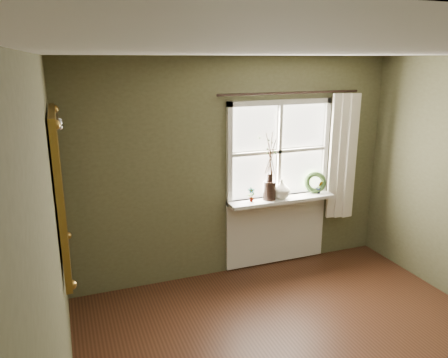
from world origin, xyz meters
TOP-DOWN VIEW (x-y plane):
  - ceiling at (0.00, 0.00)m, footprint 4.50×4.50m
  - wall_back at (0.00, 2.30)m, footprint 4.00×0.10m
  - wall_left at (-2.05, 0.00)m, footprint 0.10×4.50m
  - window_frame at (0.55, 2.23)m, footprint 1.36×0.06m
  - window_sill at (0.55, 2.12)m, footprint 1.36×0.26m
  - window_apron at (0.55, 2.23)m, footprint 1.36×0.04m
  - dark_jug at (0.38, 2.12)m, footprint 0.16×0.16m
  - cream_vase at (0.54, 2.12)m, footprint 0.23×0.23m
  - wreath at (1.04, 2.16)m, footprint 0.30×0.21m
  - potted_plant_left at (0.14, 2.12)m, footprint 0.10×0.07m
  - potted_plant_right at (1.08, 2.12)m, footprint 0.11×0.10m
  - curtain at (1.39, 2.13)m, footprint 0.36×0.12m
  - curtain_rod at (0.65, 2.17)m, footprint 1.84×0.03m
  - gilt_mirror at (-1.96, 1.31)m, footprint 0.10×1.10m

SIDE VIEW (x-z plane):
  - window_apron at x=0.55m, z-range 0.02..0.90m
  - window_sill at x=0.55m, z-range 0.88..0.92m
  - potted_plant_right at x=1.08m, z-range 0.92..1.08m
  - potted_plant_left at x=0.14m, z-range 0.92..1.09m
  - wreath at x=1.04m, z-range 0.88..1.17m
  - dark_jug at x=0.38m, z-range 0.92..1.15m
  - cream_vase at x=0.54m, z-range 0.92..1.15m
  - wall_back at x=0.00m, z-range 0.00..2.60m
  - wall_left at x=-2.05m, z-range 0.00..2.60m
  - curtain at x=1.39m, z-range 0.57..2.16m
  - window_frame at x=0.55m, z-range 0.86..2.10m
  - gilt_mirror at x=-1.96m, z-range 0.87..2.19m
  - curtain_rod at x=0.65m, z-range 2.16..2.20m
  - ceiling at x=0.00m, z-range 2.60..2.60m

